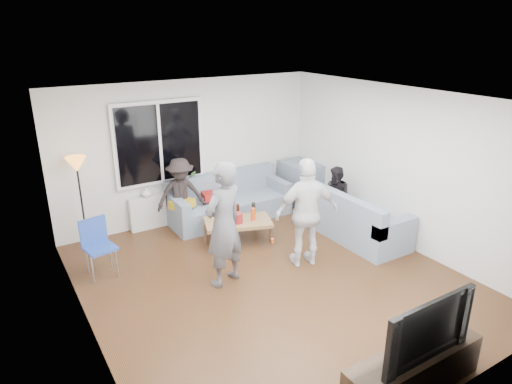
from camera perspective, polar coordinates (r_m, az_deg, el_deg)
floor at (r=6.73m, az=2.00°, el=-11.08°), size 5.00×5.50×0.04m
ceiling at (r=5.81m, az=2.32°, el=11.77°), size 5.00×5.50×0.04m
wall_back at (r=8.48m, az=-8.34°, el=5.15°), size 5.00×0.04×2.60m
wall_front at (r=4.36m, az=23.22°, el=-11.47°), size 5.00×0.04×2.60m
wall_left at (r=5.28m, az=-21.34°, el=-5.55°), size 0.04×5.50×2.60m
wall_right at (r=7.77m, az=17.83°, el=2.98°), size 0.04×5.50×2.60m
window_frame at (r=8.13m, az=-12.09°, el=6.09°), size 1.62×0.06×1.47m
window_glass at (r=8.10m, az=-11.99°, el=6.03°), size 1.50×0.02×1.35m
window_mullion at (r=8.09m, az=-11.97°, el=6.02°), size 0.05×0.03×1.35m
radiator at (r=8.48m, az=-11.39°, el=-2.12°), size 1.30×0.12×0.62m
potted_plant at (r=8.47m, az=-8.13°, el=1.54°), size 0.20×0.17×0.34m
vase at (r=8.21m, az=-13.65°, el=-0.07°), size 0.21×0.21×0.17m
sofa_back_section at (r=8.54m, az=-3.28°, el=-0.72°), size 2.30×0.85×0.85m
sofa_right_section at (r=8.01m, az=12.24°, el=-2.63°), size 2.00×0.85×0.85m
sofa_corner at (r=9.47m, az=6.22°, el=1.31°), size 0.85×0.85×0.85m
cushion_yellow at (r=8.11m, az=-9.29°, el=-1.48°), size 0.48×0.45×0.14m
cushion_red at (r=8.42m, az=-5.52°, el=-0.48°), size 0.41×0.36×0.13m
coffee_table at (r=7.69m, az=-2.27°, el=-4.98°), size 1.24×0.93×0.40m
pitcher at (r=7.50m, az=-2.32°, el=-3.28°), size 0.17×0.17×0.17m
side_chair at (r=6.99m, az=-19.00°, el=-6.77°), size 0.47×0.47×0.86m
floor_lamp at (r=7.77m, az=-21.05°, el=-1.48°), size 0.32×0.32×1.56m
player_left at (r=6.25m, az=-4.09°, el=-4.11°), size 0.76×0.62×1.81m
player_right at (r=6.81m, az=6.42°, el=-2.64°), size 1.06×0.67×1.69m
spectator_right at (r=8.28m, az=10.10°, el=-0.69°), size 0.57×0.65×1.13m
spectator_back at (r=8.10m, az=-9.43°, el=-0.34°), size 0.93×0.62×1.33m
tv_console at (r=5.13m, az=19.17°, el=-20.49°), size 1.60×0.40×0.44m
television at (r=4.80m, az=19.94°, el=-15.44°), size 1.15×0.15×0.66m
bottle_e at (r=7.81m, az=-0.32°, el=-2.09°), size 0.07×0.07×0.21m
bottle_a at (r=7.54m, az=-4.49°, el=-3.07°), size 0.07×0.07×0.20m
bottle_d at (r=7.58m, az=-0.37°, el=-2.82°), size 0.07×0.07×0.22m
bottle_b at (r=7.39m, az=-2.96°, el=-3.34°), size 0.08×0.08×0.24m
bottle_c at (r=7.72m, az=-2.34°, el=-2.36°), size 0.07×0.07×0.22m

